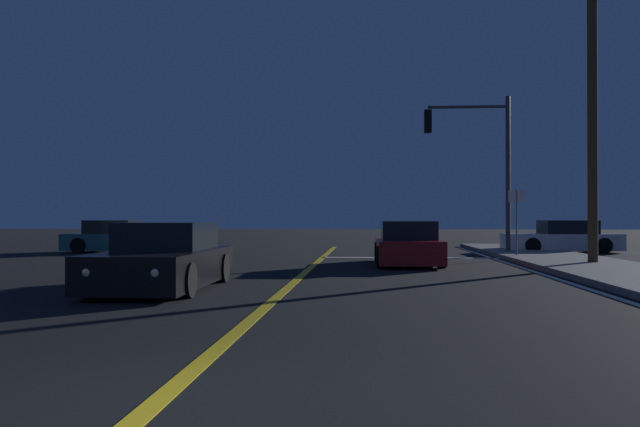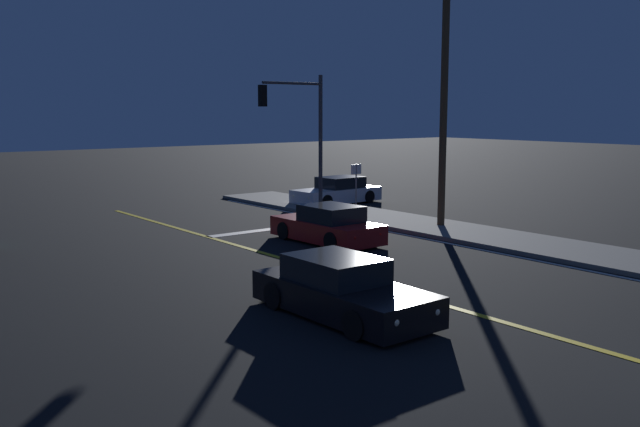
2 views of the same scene
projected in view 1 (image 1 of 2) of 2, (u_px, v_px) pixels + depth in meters
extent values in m
plane|color=black|center=(138.00, 419.00, 4.62)|extent=(160.00, 160.00, 0.00)
cube|color=gold|center=(296.00, 280.00, 14.88)|extent=(0.20, 34.97, 0.01)
cube|color=silver|center=(568.00, 282.00, 14.44)|extent=(0.16, 34.97, 0.01)
cube|color=silver|center=(410.00, 258.00, 23.42)|extent=(6.30, 0.50, 0.01)
cube|color=maroon|center=(408.00, 250.00, 20.01)|extent=(1.90, 4.36, 0.68)
cube|color=black|center=(408.00, 231.00, 19.75)|extent=(1.62, 2.01, 0.60)
cylinder|color=black|center=(378.00, 252.00, 21.40)|extent=(0.23, 0.64, 0.64)
cylinder|color=black|center=(431.00, 252.00, 21.29)|extent=(0.23, 0.64, 0.64)
cylinder|color=black|center=(380.00, 257.00, 18.72)|extent=(0.23, 0.64, 0.64)
cylinder|color=black|center=(442.00, 257.00, 18.61)|extent=(0.23, 0.64, 0.64)
sphere|color=#FFF4CC|center=(386.00, 245.00, 22.15)|extent=(0.18, 0.18, 0.18)
sphere|color=#FFF4CC|center=(420.00, 245.00, 22.07)|extent=(0.18, 0.18, 0.18)
sphere|color=red|center=(392.00, 251.00, 17.93)|extent=(0.14, 0.14, 0.14)
sphere|color=red|center=(434.00, 251.00, 17.86)|extent=(0.14, 0.14, 0.14)
cube|color=#195960|center=(117.00, 242.00, 27.37)|extent=(4.25, 1.98, 0.68)
cube|color=black|center=(112.00, 227.00, 27.38)|extent=(1.98, 1.65, 0.60)
cylinder|color=black|center=(154.00, 244.00, 28.18)|extent=(0.65, 0.24, 0.64)
cylinder|color=black|center=(142.00, 246.00, 26.45)|extent=(0.65, 0.24, 0.64)
cylinder|color=black|center=(95.00, 244.00, 28.28)|extent=(0.65, 0.24, 0.64)
cylinder|color=black|center=(78.00, 245.00, 26.56)|extent=(0.65, 0.24, 0.64)
sphere|color=#FFF4CC|center=(169.00, 239.00, 27.86)|extent=(0.18, 0.18, 0.18)
sphere|color=#FFF4CC|center=(162.00, 240.00, 26.71)|extent=(0.18, 0.18, 0.18)
sphere|color=red|center=(75.00, 239.00, 28.02)|extent=(0.14, 0.14, 0.14)
sphere|color=red|center=(64.00, 240.00, 26.88)|extent=(0.14, 0.14, 0.14)
cube|color=silver|center=(561.00, 242.00, 27.24)|extent=(4.70, 2.06, 0.68)
cube|color=black|center=(568.00, 228.00, 27.23)|extent=(2.20, 1.68, 0.60)
cylinder|color=black|center=(533.00, 246.00, 26.41)|extent=(0.65, 0.25, 0.64)
cylinder|color=black|center=(521.00, 244.00, 28.13)|extent=(0.65, 0.25, 0.64)
cylinder|color=black|center=(604.00, 246.00, 26.34)|extent=(0.65, 0.25, 0.64)
cylinder|color=black|center=(588.00, 244.00, 28.06)|extent=(0.65, 0.25, 0.64)
sphere|color=#FFF4CC|center=(510.00, 240.00, 26.72)|extent=(0.18, 0.18, 0.18)
sphere|color=#FFF4CC|center=(503.00, 239.00, 27.86)|extent=(0.18, 0.18, 0.18)
sphere|color=red|center=(621.00, 240.00, 26.61)|extent=(0.14, 0.14, 0.14)
sphere|color=red|center=(610.00, 240.00, 27.75)|extent=(0.14, 0.14, 0.14)
cube|color=black|center=(163.00, 267.00, 13.14)|extent=(1.90, 4.64, 0.68)
cube|color=black|center=(167.00, 237.00, 13.42)|extent=(1.63, 2.14, 0.60)
cylinder|color=black|center=(187.00, 280.00, 11.65)|extent=(0.22, 0.64, 0.64)
cylinder|color=black|center=(91.00, 280.00, 11.77)|extent=(0.22, 0.64, 0.64)
cylinder|color=black|center=(222.00, 268.00, 14.51)|extent=(0.22, 0.64, 0.64)
cylinder|color=black|center=(144.00, 268.00, 14.63)|extent=(0.22, 0.64, 0.64)
sphere|color=#FFF4CC|center=(156.00, 273.00, 10.85)|extent=(0.18, 0.18, 0.18)
sphere|color=#FFF4CC|center=(87.00, 272.00, 10.93)|extent=(0.18, 0.18, 0.18)
sphere|color=red|center=(217.00, 257.00, 15.36)|extent=(0.14, 0.14, 0.14)
sphere|color=red|center=(168.00, 257.00, 15.44)|extent=(0.14, 0.14, 0.14)
cylinder|color=#38383D|center=(508.00, 175.00, 25.45)|extent=(0.18, 0.18, 6.19)
cylinder|color=#38383D|center=(468.00, 107.00, 25.58)|extent=(3.09, 0.12, 0.12)
cube|color=black|center=(428.00, 121.00, 25.69)|extent=(0.28, 0.28, 0.90)
sphere|color=red|center=(428.00, 114.00, 25.69)|extent=(0.22, 0.22, 0.22)
sphere|color=#4C2D05|center=(428.00, 121.00, 25.69)|extent=(0.22, 0.22, 0.22)
sphere|color=#0A3814|center=(428.00, 128.00, 25.69)|extent=(0.22, 0.22, 0.22)
cylinder|color=#4C3823|center=(592.00, 74.00, 19.10)|extent=(0.29, 0.29, 11.29)
cylinder|color=slate|center=(517.00, 224.00, 22.66)|extent=(0.06, 0.06, 2.44)
cube|color=white|center=(517.00, 196.00, 22.67)|extent=(0.56, 0.05, 0.40)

